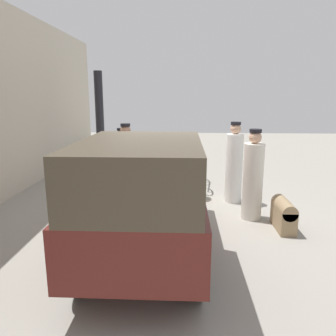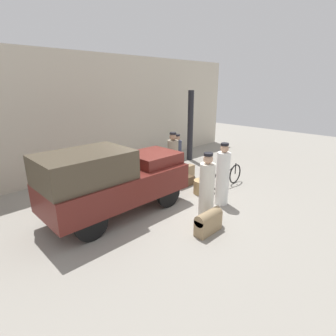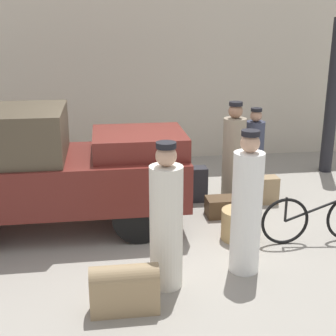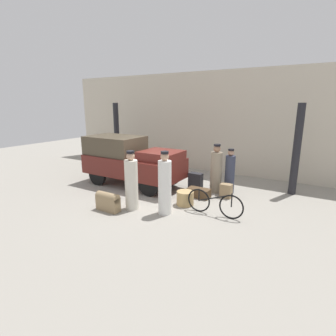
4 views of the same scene
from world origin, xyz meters
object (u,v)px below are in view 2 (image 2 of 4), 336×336
at_px(truck, 112,179).
at_px(wicker_basket, 202,187).
at_px(porter_with_bicycle, 223,177).
at_px(suitcase_small_leather, 184,181).
at_px(suitcase_black_upright, 189,171).
at_px(porter_standing_middle, 207,189).
at_px(bicycle, 227,177).
at_px(trunk_barrel_dark, 208,221).
at_px(trunk_large_brown, 159,176).
at_px(conductor_in_dark_uniform, 177,156).
at_px(porter_carrying_trunk, 173,158).

distance_m(truck, wicker_basket, 3.04).
relative_size(porter_with_bicycle, suitcase_small_leather, 2.43).
bearing_deg(suitcase_black_upright, suitcase_small_leather, -149.99).
relative_size(wicker_basket, porter_standing_middle, 0.30).
relative_size(bicycle, suitcase_small_leather, 2.21).
xyz_separation_m(bicycle, porter_with_bicycle, (-1.27, -0.63, 0.48)).
distance_m(porter_with_bicycle, trunk_barrel_dark, 1.79).
xyz_separation_m(porter_standing_middle, suitcase_small_leather, (1.31, 1.96, -0.66)).
bearing_deg(truck, porter_with_bicycle, -32.54).
distance_m(wicker_basket, porter_standing_middle, 1.75).
xyz_separation_m(trunk_large_brown, suitcase_small_leather, (0.47, -0.73, -0.15)).
bearing_deg(trunk_large_brown, trunk_barrel_dark, -113.33).
height_order(trunk_large_brown, suitcase_small_leather, trunk_large_brown).
relative_size(truck, conductor_in_dark_uniform, 2.48).
bearing_deg(suitcase_black_upright, trunk_barrel_dark, -132.25).
xyz_separation_m(wicker_basket, trunk_barrel_dark, (-1.76, -1.58, 0.07)).
xyz_separation_m(bicycle, porter_standing_middle, (-2.30, -0.84, 0.46)).
distance_m(bicycle, porter_carrying_trunk, 2.09).
bearing_deg(trunk_barrel_dark, porter_with_bicycle, 23.98).
bearing_deg(porter_standing_middle, wicker_basket, 41.78).
xyz_separation_m(trunk_large_brown, suitcase_black_upright, (1.26, -0.27, -0.07)).
relative_size(porter_with_bicycle, trunk_large_brown, 2.98).
height_order(truck, bicycle, truck).
bearing_deg(conductor_in_dark_uniform, porter_with_bicycle, -109.94).
xyz_separation_m(bicycle, suitcase_black_upright, (-0.20, 1.57, -0.12)).
xyz_separation_m(truck, trunk_large_brown, (2.44, 0.79, -0.71)).
height_order(wicker_basket, suitcase_small_leather, wicker_basket).
bearing_deg(porter_carrying_trunk, wicker_basket, -102.10).
height_order(porter_carrying_trunk, conductor_in_dark_uniform, porter_carrying_trunk).
relative_size(trunk_large_brown, suitcase_small_leather, 0.81).
xyz_separation_m(truck, porter_carrying_trunk, (3.19, 0.87, -0.23)).
distance_m(porter_standing_middle, trunk_barrel_dark, 0.88).
bearing_deg(wicker_basket, porter_standing_middle, -138.22).
height_order(porter_carrying_trunk, suitcase_black_upright, porter_carrying_trunk).
bearing_deg(trunk_large_brown, wicker_basket, -76.11).
relative_size(porter_standing_middle, porter_carrying_trunk, 1.02).
relative_size(porter_standing_middle, trunk_barrel_dark, 2.37).
bearing_deg(porter_with_bicycle, bicycle, 26.34).
height_order(wicker_basket, trunk_barrel_dark, trunk_barrel_dark).
xyz_separation_m(porter_with_bicycle, trunk_barrel_dark, (-1.55, -0.69, -0.55)).
xyz_separation_m(porter_carrying_trunk, trunk_large_brown, (-0.75, -0.08, -0.48)).
bearing_deg(suitcase_small_leather, wicker_basket, -95.38).
bearing_deg(porter_carrying_trunk, trunk_barrel_dark, -123.10).
height_order(porter_carrying_trunk, trunk_barrel_dark, porter_carrying_trunk).
bearing_deg(bicycle, porter_standing_middle, -159.89).
bearing_deg(suitcase_small_leather, trunk_barrel_dark, -127.01).
height_order(suitcase_black_upright, suitcase_small_leather, suitcase_black_upright).
bearing_deg(porter_with_bicycle, wicker_basket, 77.26).
distance_m(bicycle, trunk_barrel_dark, 3.12).
height_order(porter_carrying_trunk, trunk_large_brown, porter_carrying_trunk).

